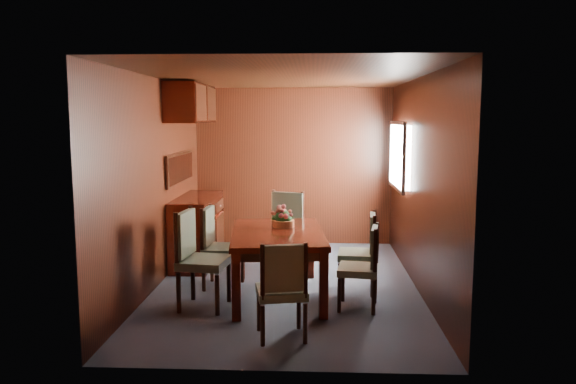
{
  "coord_description": "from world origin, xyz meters",
  "views": [
    {
      "loc": [
        0.31,
        -6.36,
        1.94
      ],
      "look_at": [
        0.0,
        0.38,
        1.05
      ],
      "focal_mm": 35.0,
      "sensor_mm": 36.0,
      "label": 1
    }
  ],
  "objects_px": {
    "sideboard": "(198,230)",
    "flower_centerpiece": "(283,215)",
    "chair_left_near": "(197,253)",
    "chair_right_near": "(365,263)",
    "chair_head": "(282,285)",
    "dining_table": "(278,240)"
  },
  "relations": [
    {
      "from": "sideboard",
      "to": "chair_head",
      "type": "height_order",
      "value": "sideboard"
    },
    {
      "from": "chair_left_near",
      "to": "chair_right_near",
      "type": "distance_m",
      "value": 1.72
    },
    {
      "from": "sideboard",
      "to": "flower_centerpiece",
      "type": "relative_size",
      "value": 5.22
    },
    {
      "from": "sideboard",
      "to": "flower_centerpiece",
      "type": "xyz_separation_m",
      "value": [
        1.22,
        -1.16,
        0.41
      ]
    },
    {
      "from": "sideboard",
      "to": "chair_head",
      "type": "relative_size",
      "value": 1.56
    },
    {
      "from": "chair_right_near",
      "to": "dining_table",
      "type": "bearing_deg",
      "value": 77.76
    },
    {
      "from": "chair_left_near",
      "to": "chair_head",
      "type": "relative_size",
      "value": 1.14
    },
    {
      "from": "sideboard",
      "to": "chair_right_near",
      "type": "relative_size",
      "value": 1.61
    },
    {
      "from": "dining_table",
      "to": "chair_left_near",
      "type": "distance_m",
      "value": 0.9
    },
    {
      "from": "chair_left_near",
      "to": "flower_centerpiece",
      "type": "xyz_separation_m",
      "value": [
        0.86,
        0.64,
        0.29
      ]
    },
    {
      "from": "chair_right_near",
      "to": "sideboard",
      "type": "bearing_deg",
      "value": 58.47
    },
    {
      "from": "chair_left_near",
      "to": "chair_head",
      "type": "height_order",
      "value": "chair_left_near"
    },
    {
      "from": "dining_table",
      "to": "chair_right_near",
      "type": "height_order",
      "value": "chair_right_near"
    },
    {
      "from": "dining_table",
      "to": "flower_centerpiece",
      "type": "distance_m",
      "value": 0.35
    },
    {
      "from": "dining_table",
      "to": "chair_right_near",
      "type": "bearing_deg",
      "value": -26.56
    },
    {
      "from": "chair_head",
      "to": "flower_centerpiece",
      "type": "relative_size",
      "value": 3.34
    },
    {
      "from": "flower_centerpiece",
      "to": "chair_right_near",
      "type": "bearing_deg",
      "value": -34.92
    },
    {
      "from": "chair_right_near",
      "to": "flower_centerpiece",
      "type": "bearing_deg",
      "value": 63.79
    },
    {
      "from": "sideboard",
      "to": "flower_centerpiece",
      "type": "height_order",
      "value": "flower_centerpiece"
    },
    {
      "from": "chair_left_near",
      "to": "sideboard",
      "type": "bearing_deg",
      "value": -161.37
    },
    {
      "from": "chair_head",
      "to": "chair_left_near",
      "type": "bearing_deg",
      "value": 127.15
    },
    {
      "from": "chair_head",
      "to": "flower_centerpiece",
      "type": "distance_m",
      "value": 1.52
    }
  ]
}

